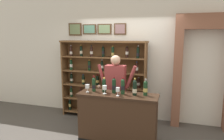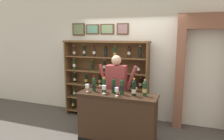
# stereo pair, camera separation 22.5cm
# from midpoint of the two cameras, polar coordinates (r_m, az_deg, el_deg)

# --- Properties ---
(back_wall) EXTENTS (12.00, 0.19, 3.18)m
(back_wall) POSITION_cam_midpoint_polar(r_m,az_deg,el_deg) (5.18, 6.52, 4.25)
(back_wall) COLOR silver
(back_wall) RESTS_ON ground
(wine_shelf) EXTENTS (2.17, 0.35, 1.94)m
(wine_shelf) POSITION_cam_midpoint_polar(r_m,az_deg,el_deg) (5.15, -0.50, -2.21)
(wine_shelf) COLOR brown
(wine_shelf) RESTS_ON ground
(archway_doorway) EXTENTS (1.29, 0.45, 2.52)m
(archway_doorway) POSITION_cam_midpoint_polar(r_m,az_deg,el_deg) (4.94, 26.04, 0.94)
(archway_doorway) COLOR brown
(archway_doorway) RESTS_ON ground
(tasting_counter) EXTENTS (1.52, 0.50, 0.97)m
(tasting_counter) POSITION_cam_midpoint_polar(r_m,az_deg,el_deg) (4.09, 3.01, -13.18)
(tasting_counter) COLOR #382316
(tasting_counter) RESTS_ON ground
(shopkeeper) EXTENTS (0.88, 0.22, 1.65)m
(shopkeeper) POSITION_cam_midpoint_polar(r_m,az_deg,el_deg) (4.43, 2.66, -4.07)
(shopkeeper) COLOR #2D3347
(shopkeeper) RESTS_ON ground
(tasting_bottle_bianco) EXTENTS (0.07, 0.07, 0.31)m
(tasting_bottle_bianco) POSITION_cam_midpoint_polar(r_m,az_deg,el_deg) (4.11, -3.47, -3.92)
(tasting_bottle_bianco) COLOR #19381E
(tasting_bottle_bianco) RESTS_ON tasting_counter
(tasting_bottle_grappa) EXTENTS (0.08, 0.08, 0.29)m
(tasting_bottle_grappa) POSITION_cam_midpoint_polar(r_m,az_deg,el_deg) (4.04, -0.68, -4.14)
(tasting_bottle_grappa) COLOR black
(tasting_bottle_grappa) RESTS_ON tasting_counter
(tasting_bottle_riserva) EXTENTS (0.08, 0.08, 0.32)m
(tasting_bottle_riserva) POSITION_cam_midpoint_polar(r_m,az_deg,el_deg) (3.96, 2.07, -4.30)
(tasting_bottle_riserva) COLOR black
(tasting_bottle_riserva) RESTS_ON tasting_counter
(tasting_bottle_brunello) EXTENTS (0.08, 0.08, 0.32)m
(tasting_bottle_brunello) POSITION_cam_midpoint_polar(r_m,az_deg,el_deg) (3.88, 4.45, -4.56)
(tasting_bottle_brunello) COLOR #19381E
(tasting_bottle_brunello) RESTS_ON tasting_counter
(tasting_bottle_rosso) EXTENTS (0.08, 0.08, 0.32)m
(tasting_bottle_rosso) POSITION_cam_midpoint_polar(r_m,az_deg,el_deg) (3.83, 7.76, -4.95)
(tasting_bottle_rosso) COLOR black
(tasting_bottle_rosso) RESTS_ON tasting_counter
(tasting_bottle_vin_santo) EXTENTS (0.08, 0.08, 0.31)m
(tasting_bottle_vin_santo) POSITION_cam_midpoint_polar(r_m,az_deg,el_deg) (3.84, 10.70, -5.03)
(tasting_bottle_vin_santo) COLOR #19381E
(tasting_bottle_vin_santo) RESTS_ON tasting_counter
(wine_glass_right) EXTENTS (0.08, 0.08, 0.15)m
(wine_glass_right) POSITION_cam_midpoint_polar(r_m,az_deg,el_deg) (4.07, -5.27, -4.50)
(wine_glass_right) COLOR silver
(wine_glass_right) RESTS_ON tasting_counter
(wine_glass_spare) EXTENTS (0.07, 0.07, 0.16)m
(wine_glass_spare) POSITION_cam_midpoint_polar(r_m,az_deg,el_deg) (3.78, 3.01, -5.57)
(wine_glass_spare) COLOR silver
(wine_glass_spare) RESTS_ON tasting_counter
(wine_glass_left) EXTENTS (0.08, 0.08, 0.16)m
(wine_glass_left) POSITION_cam_midpoint_polar(r_m,az_deg,el_deg) (3.92, -0.58, -4.98)
(wine_glass_left) COLOR silver
(wine_glass_left) RESTS_ON tasting_counter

